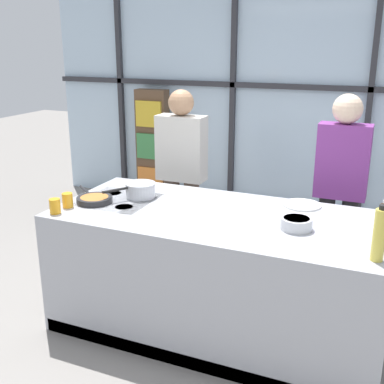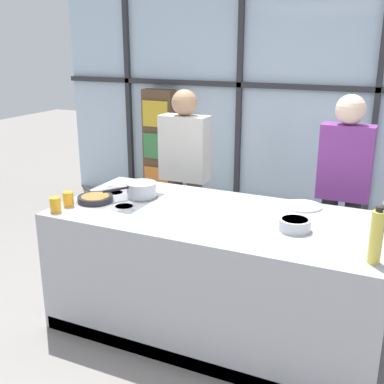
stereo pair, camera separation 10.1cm
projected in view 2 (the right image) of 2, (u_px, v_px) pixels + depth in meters
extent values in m
plane|color=gray|center=(216.00, 327.00, 3.57)|extent=(18.00, 18.00, 0.00)
cube|color=silver|center=(305.00, 99.00, 5.42)|extent=(6.40, 0.04, 2.80)
cube|color=#2D2D33|center=(305.00, 87.00, 5.33)|extent=(6.40, 0.06, 0.06)
cube|color=#2D2D33|center=(128.00, 91.00, 6.30)|extent=(0.06, 0.06, 2.80)
cube|color=#2D2D33|center=(239.00, 97.00, 5.68)|extent=(0.06, 0.06, 2.80)
cube|color=#2D2D33|center=(377.00, 104.00, 5.07)|extent=(0.06, 0.06, 2.80)
cube|color=brown|center=(160.00, 147.00, 6.18)|extent=(0.41, 0.16, 1.46)
cube|color=orange|center=(157.00, 179.00, 6.22)|extent=(0.35, 0.03, 0.32)
cube|color=#3D8447|center=(156.00, 146.00, 6.09)|extent=(0.35, 0.03, 0.32)
cube|color=gold|center=(155.00, 114.00, 5.96)|extent=(0.35, 0.03, 0.32)
cube|color=#A8AAB2|center=(217.00, 273.00, 3.44)|extent=(2.28, 1.06, 0.89)
cube|color=black|center=(119.00, 200.00, 3.63)|extent=(0.52, 0.52, 0.01)
cube|color=black|center=(186.00, 361.00, 3.11)|extent=(2.24, 0.03, 0.10)
cylinder|color=#38383D|center=(96.00, 202.00, 3.57)|extent=(0.13, 0.13, 0.01)
cylinder|color=#38383D|center=(124.00, 207.00, 3.47)|extent=(0.13, 0.13, 0.01)
cylinder|color=#38383D|center=(114.00, 193.00, 3.79)|extent=(0.13, 0.13, 0.01)
cylinder|color=#38383D|center=(142.00, 197.00, 3.69)|extent=(0.13, 0.13, 0.01)
cylinder|color=#47382D|center=(195.00, 222.00, 4.50)|extent=(0.14, 0.14, 0.81)
cylinder|color=#47382D|center=(176.00, 219.00, 4.58)|extent=(0.14, 0.14, 0.81)
cube|color=beige|center=(185.00, 148.00, 4.33)|extent=(0.44, 0.20, 0.59)
sphere|color=tan|center=(184.00, 102.00, 4.21)|extent=(0.23, 0.23, 0.23)
cylinder|color=black|center=(349.00, 248.00, 3.94)|extent=(0.13, 0.13, 0.82)
cylinder|color=black|center=(326.00, 244.00, 4.01)|extent=(0.13, 0.13, 0.82)
cube|color=#7A3384|center=(346.00, 162.00, 3.76)|extent=(0.40, 0.18, 0.59)
sphere|color=beige|center=(351.00, 110.00, 3.64)|extent=(0.23, 0.23, 0.23)
cylinder|color=#232326|center=(95.00, 199.00, 3.56)|extent=(0.26, 0.26, 0.04)
cylinder|color=#B26B2D|center=(95.00, 196.00, 3.56)|extent=(0.20, 0.20, 0.01)
cylinder|color=#232326|center=(87.00, 189.00, 3.76)|extent=(0.18, 0.15, 0.02)
cylinder|color=silver|center=(142.00, 189.00, 3.67)|extent=(0.22, 0.22, 0.11)
cylinder|color=silver|center=(141.00, 183.00, 3.65)|extent=(0.23, 0.23, 0.01)
cylinder|color=black|center=(116.00, 189.00, 3.55)|extent=(0.12, 0.18, 0.02)
cylinder|color=white|center=(303.00, 206.00, 3.45)|extent=(0.27, 0.27, 0.01)
cylinder|color=silver|center=(295.00, 225.00, 3.01)|extent=(0.20, 0.20, 0.08)
cylinder|color=#4C4C51|center=(295.00, 220.00, 3.00)|extent=(0.16, 0.16, 0.01)
cylinder|color=#E0CC4C|center=(376.00, 238.00, 2.54)|extent=(0.07, 0.07, 0.29)
cylinder|color=black|center=(380.00, 209.00, 2.49)|extent=(0.04, 0.04, 0.02)
cylinder|color=#332319|center=(384.00, 218.00, 3.02)|extent=(0.06, 0.06, 0.15)
cylinder|color=orange|center=(55.00, 205.00, 3.34)|extent=(0.08, 0.08, 0.10)
cylinder|color=orange|center=(68.00, 199.00, 3.46)|extent=(0.08, 0.08, 0.10)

